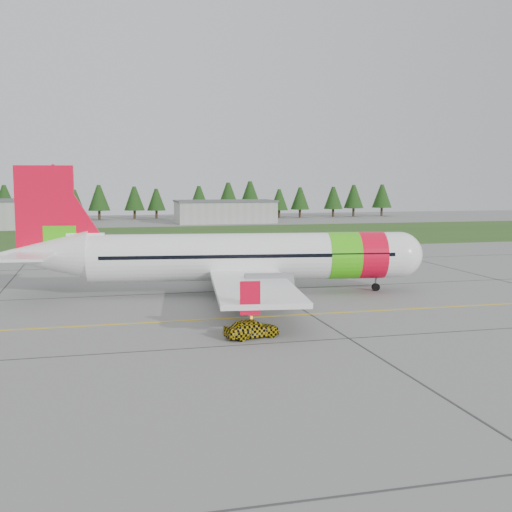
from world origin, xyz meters
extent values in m
plane|color=gray|center=(0.00, 0.00, 0.00)|extent=(320.00, 320.00, 0.00)
cylinder|color=white|center=(7.45, 18.35, 3.44)|extent=(29.18, 8.05, 4.33)
sphere|color=white|center=(21.76, 16.47, 3.44)|extent=(4.33, 4.33, 4.33)
cone|color=white|center=(-10.71, 20.73, 3.83)|extent=(8.27, 5.30, 4.33)
cube|color=black|center=(22.09, 16.42, 3.83)|extent=(2.14, 3.09, 0.62)
cylinder|color=#46DA10|center=(16.26, 17.19, 3.44)|extent=(3.44, 4.75, 4.41)
cylinder|color=#F40828|center=(18.90, 16.84, 3.44)|extent=(3.00, 4.69, 4.41)
cube|color=white|center=(6.90, 18.42, 2.22)|extent=(10.68, 36.01, 0.40)
cube|color=#F40828|center=(8.10, 36.06, 2.83)|extent=(1.35, 0.37, 2.22)
cube|color=#F40828|center=(3.50, 1.06, 2.83)|extent=(1.35, 0.37, 2.22)
cylinder|color=gray|center=(9.35, 24.26, 1.61)|extent=(4.27, 2.83, 2.33)
cylinder|color=gray|center=(7.76, 12.15, 1.61)|extent=(4.27, 2.83, 2.33)
cube|color=#F40828|center=(-10.49, 20.70, 7.55)|extent=(5.11, 1.06, 8.44)
cube|color=#46DA10|center=(-9.28, 20.54, 5.11)|extent=(2.92, 0.84, 2.66)
cube|color=white|center=(-11.26, 20.80, 4.11)|extent=(5.18, 13.12, 0.24)
cylinder|color=slate|center=(19.56, 16.76, 0.78)|extent=(0.20, 0.20, 1.55)
cylinder|color=black|center=(19.56, 16.76, 0.38)|extent=(0.79, 0.41, 0.75)
cylinder|color=slate|center=(6.21, 21.65, 1.05)|extent=(0.24, 0.24, 2.11)
cylinder|color=black|center=(5.77, 21.70, 0.58)|extent=(1.21, 0.65, 1.15)
cylinder|color=slate|center=(5.40, 15.48, 1.05)|extent=(0.24, 0.24, 2.11)
cylinder|color=black|center=(4.96, 15.54, 0.58)|extent=(1.21, 0.65, 1.15)
imported|color=#DDBC0C|center=(3.77, 1.76, 1.89)|extent=(1.60, 1.77, 3.77)
cube|color=#30561E|center=(0.00, 82.00, 0.01)|extent=(320.00, 50.00, 0.03)
cube|color=gold|center=(0.00, 8.00, 0.01)|extent=(120.00, 0.25, 0.02)
cube|color=#A8A8A3|center=(25.00, 118.00, 2.60)|extent=(24.00, 12.00, 5.20)
camera|label=1|loc=(-6.04, -38.92, 10.43)|focal=45.00mm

